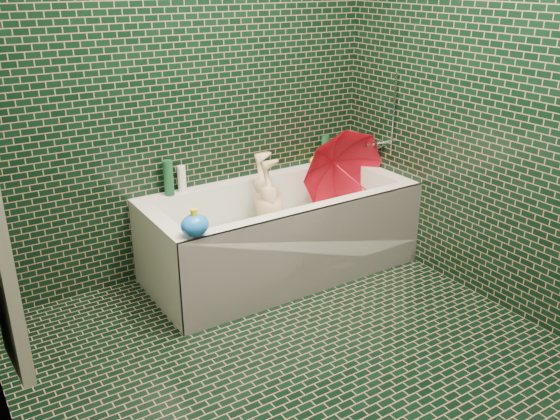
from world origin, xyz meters
TOP-DOWN VIEW (x-y plane):
  - floor at (0.00, 0.00)m, footprint 2.80×2.80m
  - wall_back at (0.00, 1.40)m, footprint 2.80×0.00m
  - wall_right at (1.30, 0.00)m, footprint 0.00×2.80m
  - bathtub at (0.45, 1.01)m, footprint 1.70×0.75m
  - bath_mat at (0.45, 1.02)m, footprint 1.35×0.47m
  - water at (0.45, 1.02)m, footprint 1.48×0.53m
  - faucet at (1.26, 1.02)m, footprint 0.18×0.19m
  - child at (0.42, 1.05)m, footprint 1.00×0.64m
  - umbrella at (0.98, 0.99)m, footprint 0.80×0.72m
  - soap_bottle_a at (1.25, 1.35)m, footprint 0.12×0.12m
  - soap_bottle_b at (1.25, 1.34)m, footprint 0.10×0.10m
  - soap_bottle_c at (1.13, 1.36)m, footprint 0.12×0.12m
  - bottle_right_tall at (1.03, 1.34)m, footprint 0.07×0.07m
  - bottle_right_pump at (1.25, 1.36)m, footprint 0.06×0.06m
  - bottle_left_tall at (-0.16, 1.33)m, footprint 0.06×0.06m
  - bottle_left_short at (-0.07, 1.34)m, footprint 0.07×0.07m
  - rubber_duck at (0.95, 1.33)m, footprint 0.13×0.11m
  - bath_toy at (-0.28, 0.69)m, footprint 0.17×0.15m

SIDE VIEW (x-z plane):
  - floor at x=0.00m, z-range 0.00..0.00m
  - bath_mat at x=0.45m, z-range 0.15..0.16m
  - bathtub at x=0.45m, z-range -0.06..0.49m
  - water at x=0.45m, z-range 0.30..0.30m
  - child at x=0.42m, z-range 0.15..0.47m
  - soap_bottle_a at x=1.25m, z-range 0.41..0.69m
  - soap_bottle_b at x=1.25m, z-range 0.45..0.65m
  - soap_bottle_c at x=1.13m, z-range 0.47..0.63m
  - umbrella at x=0.98m, z-range 0.15..0.96m
  - rubber_duck at x=0.95m, z-range 0.55..0.65m
  - bath_toy at x=-0.28m, z-range 0.54..0.69m
  - bottle_right_pump at x=1.25m, z-range 0.55..0.71m
  - bottle_left_short at x=-0.07m, z-range 0.55..0.72m
  - bottle_right_tall at x=1.03m, z-range 0.55..0.75m
  - bottle_left_tall at x=-0.16m, z-range 0.55..0.77m
  - faucet at x=1.26m, z-range 0.50..1.05m
  - wall_back at x=0.00m, z-range -0.15..2.65m
  - wall_right at x=1.30m, z-range -0.15..2.65m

